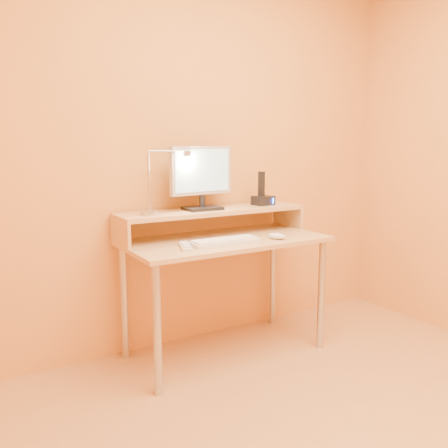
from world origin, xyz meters
TOP-DOWN VIEW (x-y plane):
  - wall_back at (0.00, 1.50)m, footprint 3.00×0.04m
  - desk_leg_fl at (-0.55, 0.93)m, footprint 0.04×0.04m
  - desk_leg_fr at (0.55, 0.93)m, footprint 0.04×0.04m
  - desk_leg_bl at (-0.55, 1.43)m, footprint 0.04×0.04m
  - desk_leg_br at (0.55, 1.43)m, footprint 0.04×0.04m
  - desk_lower at (0.00, 1.18)m, footprint 1.20×0.60m
  - shelf_riser_left at (-0.59, 1.33)m, footprint 0.02×0.30m
  - shelf_riser_right at (0.59, 1.33)m, footprint 0.02×0.30m
  - desk_shelf at (0.00, 1.33)m, footprint 1.20×0.30m
  - monitor_foot at (-0.07, 1.33)m, footprint 0.22×0.16m
  - monitor_neck at (-0.07, 1.33)m, footprint 0.04×0.04m
  - monitor_panel at (-0.07, 1.34)m, footprint 0.43×0.09m
  - monitor_back at (-0.07, 1.36)m, footprint 0.38×0.06m
  - monitor_screen at (-0.07, 1.32)m, footprint 0.38×0.05m
  - lamp_base at (-0.43, 1.30)m, footprint 0.10×0.10m
  - lamp_post at (-0.43, 1.30)m, footprint 0.01×0.01m
  - lamp_arm at (-0.31, 1.30)m, footprint 0.24×0.01m
  - lamp_head at (-0.19, 1.30)m, footprint 0.04×0.04m
  - lamp_bulb at (-0.19, 1.30)m, footprint 0.03×0.03m
  - phone_dock at (0.38, 1.33)m, footprint 0.14×0.12m
  - phone_handset at (0.37, 1.33)m, footprint 0.04×0.03m
  - phone_led at (0.43, 1.28)m, footprint 0.01×0.00m
  - keyboard at (-0.09, 1.04)m, footprint 0.40×0.13m
  - mouse at (0.25, 1.00)m, footprint 0.10×0.12m
  - remote_control at (-0.32, 1.06)m, footprint 0.11×0.20m

SIDE VIEW (x-z plane):
  - desk_leg_fl at x=-0.55m, z-range 0.00..0.69m
  - desk_leg_fr at x=0.55m, z-range 0.00..0.69m
  - desk_leg_bl at x=-0.55m, z-range 0.00..0.69m
  - desk_leg_br at x=0.55m, z-range 0.00..0.69m
  - desk_lower at x=0.00m, z-range 0.70..0.72m
  - remote_control at x=-0.32m, z-range 0.72..0.74m
  - keyboard at x=-0.09m, z-range 0.72..0.74m
  - mouse at x=0.25m, z-range 0.72..0.76m
  - shelf_riser_left at x=-0.59m, z-range 0.72..0.85m
  - shelf_riser_right at x=0.59m, z-range 0.72..0.85m
  - desk_shelf at x=0.00m, z-range 0.86..0.88m
  - monitor_foot at x=-0.07m, z-range 0.88..0.90m
  - lamp_base at x=-0.43m, z-range 0.88..0.90m
  - phone_dock at x=0.38m, z-range 0.88..0.94m
  - phone_led at x=0.43m, z-range 0.89..0.93m
  - monitor_neck at x=-0.07m, z-range 0.90..0.97m
  - phone_handset at x=0.37m, z-range 0.94..1.10m
  - lamp_post at x=-0.43m, z-range 0.91..1.24m
  - monitor_panel at x=-0.07m, z-range 0.97..1.26m
  - monitor_back at x=-0.07m, z-range 0.99..1.24m
  - monitor_screen at x=-0.07m, z-range 0.99..1.24m
  - lamp_bulb at x=-0.19m, z-range 1.20..1.21m
  - lamp_head at x=-0.19m, z-range 1.21..1.24m
  - lamp_arm at x=-0.31m, z-range 1.23..1.24m
  - wall_back at x=0.00m, z-range 0.00..2.50m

